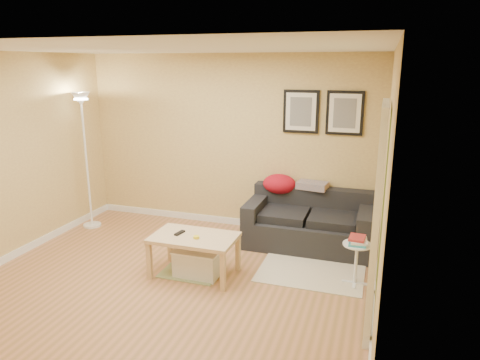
{
  "coord_description": "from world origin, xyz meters",
  "views": [
    {
      "loc": [
        2.2,
        -4.18,
        2.46
      ],
      "look_at": [
        0.55,
        0.85,
        1.05
      ],
      "focal_mm": 33.01,
      "sensor_mm": 36.0,
      "label": 1
    }
  ],
  "objects_px": {
    "sofa": "(309,220)",
    "floor_lamp": "(87,165)",
    "coffee_table": "(195,255)",
    "side_table": "(356,264)",
    "book_stack": "(358,240)",
    "storage_bin": "(198,262)"
  },
  "relations": [
    {
      "from": "side_table",
      "to": "book_stack",
      "type": "height_order",
      "value": "book_stack"
    },
    {
      "from": "sofa",
      "to": "coffee_table",
      "type": "bearing_deg",
      "value": -131.34
    },
    {
      "from": "sofa",
      "to": "coffee_table",
      "type": "distance_m",
      "value": 1.73
    },
    {
      "from": "coffee_table",
      "to": "floor_lamp",
      "type": "xyz_separation_m",
      "value": [
        -2.18,
        1.0,
        0.73
      ]
    },
    {
      "from": "coffee_table",
      "to": "book_stack",
      "type": "distance_m",
      "value": 1.9
    },
    {
      "from": "storage_bin",
      "to": "book_stack",
      "type": "distance_m",
      "value": 1.87
    },
    {
      "from": "side_table",
      "to": "storage_bin",
      "type": "bearing_deg",
      "value": -169.03
    },
    {
      "from": "storage_bin",
      "to": "floor_lamp",
      "type": "distance_m",
      "value": 2.56
    },
    {
      "from": "sofa",
      "to": "floor_lamp",
      "type": "bearing_deg",
      "value": -174.93
    },
    {
      "from": "side_table",
      "to": "book_stack",
      "type": "xyz_separation_m",
      "value": [
        0.0,
        0.01,
        0.29
      ]
    },
    {
      "from": "coffee_table",
      "to": "storage_bin",
      "type": "xyz_separation_m",
      "value": [
        0.04,
        0.01,
        -0.08
      ]
    },
    {
      "from": "sofa",
      "to": "coffee_table",
      "type": "relative_size",
      "value": 1.72
    },
    {
      "from": "sofa",
      "to": "coffee_table",
      "type": "xyz_separation_m",
      "value": [
        -1.14,
        -1.29,
        -0.13
      ]
    },
    {
      "from": "sofa",
      "to": "storage_bin",
      "type": "height_order",
      "value": "sofa"
    },
    {
      "from": "side_table",
      "to": "floor_lamp",
      "type": "height_order",
      "value": "floor_lamp"
    },
    {
      "from": "floor_lamp",
      "to": "coffee_table",
      "type": "bearing_deg",
      "value": -24.6
    },
    {
      "from": "side_table",
      "to": "book_stack",
      "type": "bearing_deg",
      "value": 67.06
    },
    {
      "from": "storage_bin",
      "to": "floor_lamp",
      "type": "height_order",
      "value": "floor_lamp"
    },
    {
      "from": "storage_bin",
      "to": "floor_lamp",
      "type": "relative_size",
      "value": 0.26
    },
    {
      "from": "book_stack",
      "to": "floor_lamp",
      "type": "bearing_deg",
      "value": -173.8
    },
    {
      "from": "book_stack",
      "to": "sofa",
      "type": "bearing_deg",
      "value": 142.35
    },
    {
      "from": "book_stack",
      "to": "floor_lamp",
      "type": "relative_size",
      "value": 0.12
    }
  ]
}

